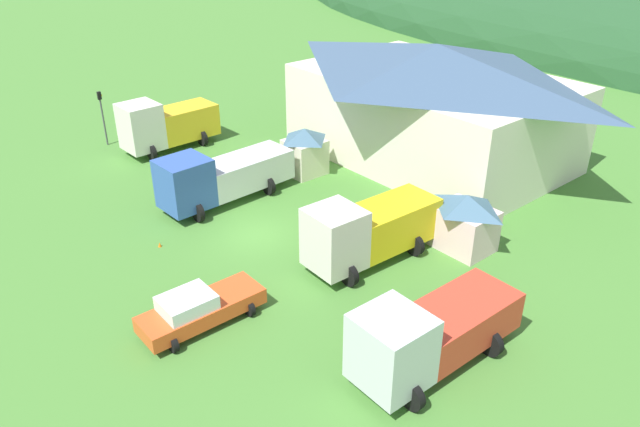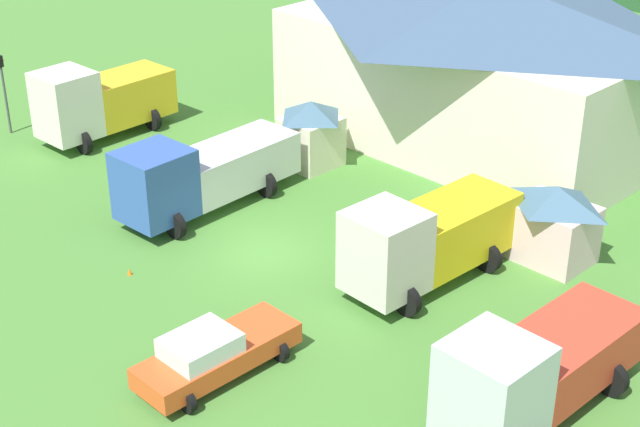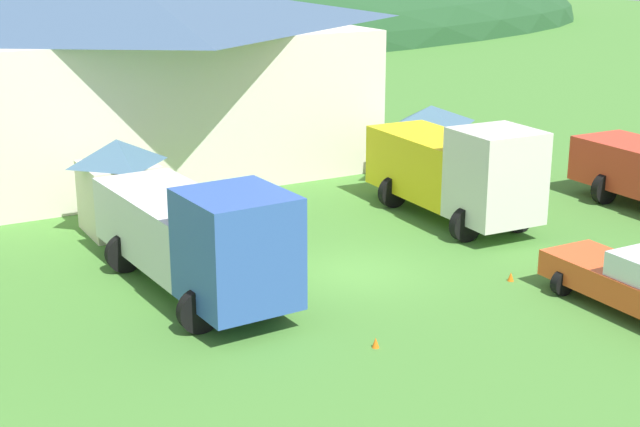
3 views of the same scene
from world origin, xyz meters
name	(u,v)px [view 2 (image 2 of 3)]	position (x,y,z in m)	size (l,w,h in m)	color
ground_plane	(261,253)	(0.00, 0.00, 0.00)	(200.00, 200.00, 0.00)	#477F33
depot_building	(486,57)	(-1.27, 15.32, 3.95)	(18.44, 12.29, 7.66)	silver
play_shed_cream	(311,133)	(-4.56, 7.08, 1.57)	(2.38, 2.47, 3.04)	beige
play_shed_pink	(553,222)	(7.88, 7.36, 1.55)	(3.07, 2.45, 3.00)	beige
heavy_rig_striped	(99,100)	(-14.05, 2.24, 1.86)	(3.39, 6.81, 3.67)	silver
box_truck_blue	(200,173)	(-4.46, 0.71, 1.66)	(3.43, 8.35, 3.33)	#3356AD
flatbed_truck_yellow	(425,238)	(5.62, 2.74, 1.77)	(3.35, 7.26, 3.45)	silver
tow_truck_silver	(534,368)	(12.54, -0.83, 1.62)	(3.35, 7.46, 3.30)	silver
service_pickup_orange	(214,353)	(4.71, -6.08, 0.83)	(2.29, 5.34, 1.66)	#E75222
traffic_light_west	(4,86)	(-17.62, -0.66, 2.41)	(0.20, 0.32, 3.91)	#4C4C51
traffic_cone_near_pickup	(130,275)	(-2.19, -4.43, 0.00)	(0.36, 0.36, 0.50)	orange
traffic_cone_mid_row	(270,316)	(3.42, -2.64, 0.00)	(0.36, 0.36, 0.51)	orange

